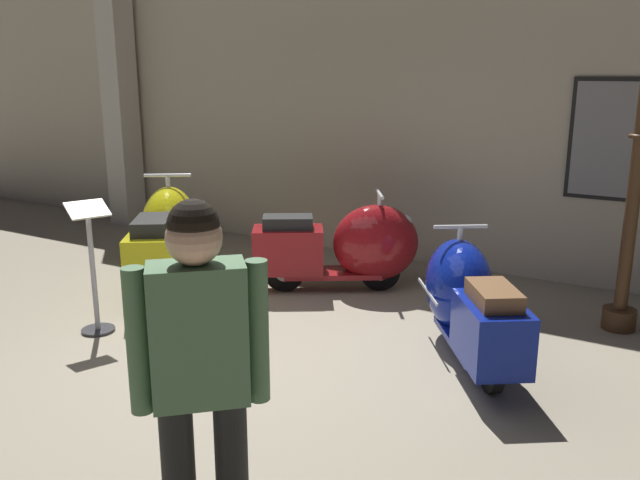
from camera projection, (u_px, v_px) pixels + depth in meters
ground_plane at (228, 360)px, 5.07m from camera, size 60.00×60.00×0.00m
showroom_back_wall at (396, 111)px, 7.53m from camera, size 18.00×0.63×3.43m
scooter_0 at (166, 236)px, 6.78m from camera, size 1.44×1.79×1.11m
scooter_1 at (349, 246)px, 6.58m from camera, size 1.64×1.27×1.01m
scooter_2 at (467, 300)px, 5.09m from camera, size 1.27×1.57×0.97m
visitor_0 at (200, 369)px, 2.70m from camera, size 0.45×0.43×1.69m
info_stanchion at (94, 279)px, 5.52m from camera, size 0.33×0.38×1.12m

